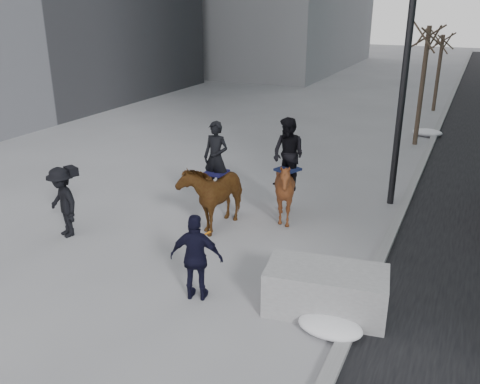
% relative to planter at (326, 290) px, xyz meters
% --- Properties ---
extents(ground, '(120.00, 120.00, 0.00)m').
position_rel_planter_xyz_m(ground, '(-2.42, 0.23, -0.44)').
color(ground, gray).
rests_on(ground, ground).
extents(curb, '(0.25, 90.00, 0.12)m').
position_rel_planter_xyz_m(curb, '(0.58, 10.23, -0.38)').
color(curb, gray).
rests_on(curb, ground).
extents(planter, '(2.34, 1.42, 0.88)m').
position_rel_planter_xyz_m(planter, '(0.00, 0.00, 0.00)').
color(planter, '#969699').
rests_on(planter, ground).
extents(tree_near, '(1.20, 1.20, 5.05)m').
position_rel_planter_xyz_m(tree_near, '(-0.02, 12.85, 2.08)').
color(tree_near, '#3A3022').
rests_on(tree_near, ground).
extents(tree_far, '(1.20, 1.20, 4.23)m').
position_rel_planter_xyz_m(tree_far, '(-0.02, 20.06, 1.67)').
color(tree_far, '#382921').
rests_on(tree_far, ground).
extents(mounted_left, '(1.06, 2.12, 2.68)m').
position_rel_planter_xyz_m(mounted_left, '(-3.69, 2.59, 0.56)').
color(mounted_left, '#47220E').
rests_on(mounted_left, ground).
extents(mounted_right, '(1.95, 2.05, 2.74)m').
position_rel_planter_xyz_m(mounted_right, '(-2.11, 3.51, 0.66)').
color(mounted_right, '#512610').
rests_on(mounted_right, ground).
extents(feeder, '(1.10, 0.98, 1.75)m').
position_rel_planter_xyz_m(feeder, '(-2.37, -0.62, 0.44)').
color(feeder, black).
rests_on(feeder, ground).
extents(camera_crew, '(1.30, 1.04, 1.75)m').
position_rel_planter_xyz_m(camera_crew, '(-6.69, 0.45, 0.45)').
color(camera_crew, black).
rests_on(camera_crew, ground).
extents(lamppost, '(0.25, 0.93, 9.09)m').
position_rel_planter_xyz_m(lamppost, '(0.18, 5.97, 4.55)').
color(lamppost, black).
rests_on(lamppost, ground).
extents(snow_piles, '(1.22, 15.80, 0.31)m').
position_rel_planter_xyz_m(snow_piles, '(0.28, 7.62, -0.29)').
color(snow_piles, white).
rests_on(snow_piles, ground).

